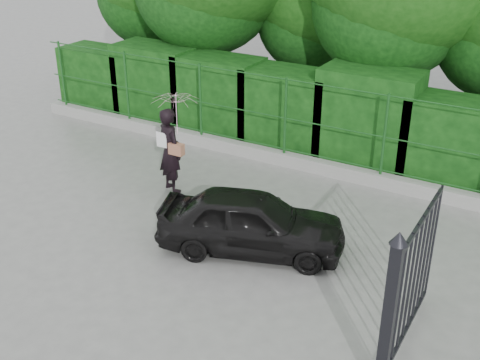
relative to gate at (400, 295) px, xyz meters
The scene contains 7 objects.
ground 4.81m from the gate, behind, with size 80.00×80.00×0.00m, color gray.
kerb 7.04m from the gate, 131.36° to the left, with size 14.00×0.25×0.30m, color #9E9E99.
fence 6.82m from the gate, 129.97° to the left, with size 14.13×0.06×1.80m.
hedge 7.70m from the gate, 126.01° to the left, with size 14.20×1.20×2.25m.
gate is the anchor object (origin of this frame).
woman 6.29m from the gate, 152.73° to the left, with size 1.03×0.99×2.17m.
car 3.53m from the gate, 151.90° to the left, with size 1.32×3.28×1.12m, color black.
Camera 1 is at (5.96, -7.10, 5.80)m, focal length 45.00 mm.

